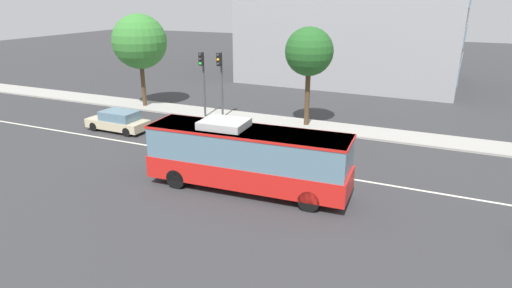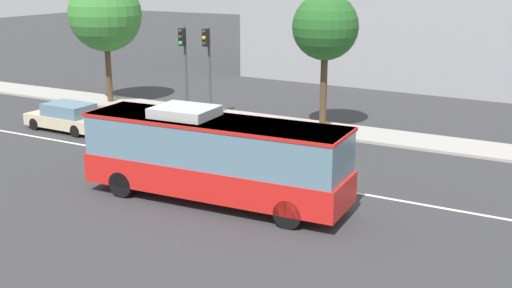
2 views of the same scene
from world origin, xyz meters
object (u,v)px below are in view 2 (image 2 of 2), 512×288
Objects in this scene: street_tree_kerbside_left at (325,28)px; traffic_light_near_corner at (208,57)px; traffic_light_mid_block at (184,56)px; sedan_beige at (67,117)px; street_tree_kerbside_centre at (105,15)px; transit_bus at (214,154)px.

traffic_light_near_corner is at bearing -172.26° from street_tree_kerbside_left.
street_tree_kerbside_left reaches higher than traffic_light_mid_block.
street_tree_kerbside_centre is at bearing -66.05° from sedan_beige.
street_tree_kerbside_left is (6.59, 0.90, 1.84)m from traffic_light_near_corner.
sedan_beige is at bearing 154.71° from transit_bus.
traffic_light_near_corner reaches higher than sedan_beige.
transit_bus is 13.58m from traffic_light_mid_block.
street_tree_kerbside_centre is (-14.54, -0.10, 0.13)m from street_tree_kerbside_left.
sedan_beige is 14.31m from street_tree_kerbside_left.
traffic_light_near_corner is 1.40m from traffic_light_mid_block.
transit_bus is at bearing -86.97° from street_tree_kerbside_left.
street_tree_kerbside_centre is (-6.59, 1.13, 1.96)m from traffic_light_mid_block.
transit_bus is 1.94× the size of traffic_light_mid_block.
sedan_beige is 0.87× the size of traffic_light_mid_block.
sedan_beige is 8.41m from street_tree_kerbside_centre.
street_tree_kerbside_centre reaches higher than transit_bus.
traffic_light_near_corner is 6.90m from street_tree_kerbside_left.
traffic_light_near_corner is 0.67× the size of street_tree_kerbside_centre.
street_tree_kerbside_centre reaches higher than traffic_light_near_corner.
sedan_beige is at bearing -151.41° from street_tree_kerbside_left.
traffic_light_mid_block reaches higher than sedan_beige.
street_tree_kerbside_left is (-0.62, 11.62, 3.59)m from transit_bus.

